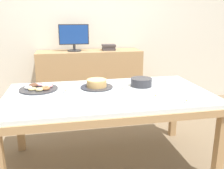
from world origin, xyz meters
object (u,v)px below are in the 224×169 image
cake_chocolate_round (97,84)px  plate_stack (141,82)px  tealight_right_edge (122,89)px  tealight_centre (186,102)px  pastry_platter (39,88)px  tealight_near_cakes (156,97)px  computer_monitor (74,38)px  tealight_near_front (65,91)px  book_stack (109,47)px

cake_chocolate_round → plate_stack: 0.44m
tealight_right_edge → tealight_centre: size_ratio=1.00×
pastry_platter → plate_stack: plate_stack is taller
cake_chocolate_round → tealight_near_cakes: (0.45, -0.41, -0.02)m
cake_chocolate_round → tealight_near_cakes: 0.61m
computer_monitor → tealight_right_edge: 1.54m
cake_chocolate_round → tealight_right_edge: cake_chocolate_round is taller
computer_monitor → pastry_platter: (-0.41, -1.27, -0.36)m
plate_stack → tealight_near_front: size_ratio=5.25×
book_stack → plate_stack: (0.07, -1.35, -0.19)m
plate_stack → tealight_centre: (0.20, -0.55, -0.03)m
book_stack → tealight_right_edge: book_stack is taller
tealight_near_cakes → book_stack: bearing=92.6°
cake_chocolate_round → tealight_right_edge: bearing=-32.6°
tealight_near_front → book_stack: bearing=64.7°
pastry_platter → tealight_near_front: size_ratio=8.92×
tealight_near_cakes → tealight_right_edge: (-0.23, 0.27, 0.00)m
cake_chocolate_round → pastry_platter: size_ratio=0.88×
pastry_platter → tealight_near_front: (0.24, -0.14, -0.00)m
computer_monitor → plate_stack: size_ratio=2.02×
pastry_platter → tealight_near_front: bearing=-30.1°
tealight_near_cakes → tealight_centre: 0.26m
cake_chocolate_round → pastry_platter: cake_chocolate_round is taller
plate_stack → tealight_centre: 0.59m
cake_chocolate_round → tealight_right_edge: 0.26m
tealight_near_cakes → tealight_centre: bearing=-41.5°
tealight_near_cakes → tealight_right_edge: bearing=130.3°
computer_monitor → cake_chocolate_round: size_ratio=1.35×
tealight_right_edge → tealight_centre: 0.61m
plate_stack → tealight_near_cakes: (0.01, -0.38, -0.03)m
cake_chocolate_round → tealight_near_front: (-0.30, -0.10, -0.02)m
book_stack → computer_monitor: bearing=-179.8°
book_stack → tealight_near_front: size_ratio=5.27×
book_stack → pastry_platter: book_stack is taller
tealight_near_front → plate_stack: bearing=5.3°
book_stack → tealight_near_front: (-0.67, -1.42, -0.22)m
pastry_platter → tealight_centre: (1.19, -0.62, -0.00)m
cake_chocolate_round → tealight_near_front: cake_chocolate_round is taller
computer_monitor → tealight_near_front: size_ratio=10.60×
pastry_platter → tealight_right_edge: size_ratio=8.92×
cake_chocolate_round → tealight_right_edge: size_ratio=7.86×
computer_monitor → tealight_near_cakes: computer_monitor is taller
pastry_platter → tealight_near_cakes: pastry_platter is taller
computer_monitor → tealight_centre: size_ratio=10.60×
cake_chocolate_round → book_stack: bearing=74.4°
tealight_right_edge → tealight_centre: bearing=-46.2°
book_stack → tealight_centre: bearing=-81.8°
plate_stack → tealight_near_front: bearing=-174.7°
tealight_near_cakes → tealight_near_front: 0.81m
computer_monitor → tealight_right_edge: bearing=-76.4°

